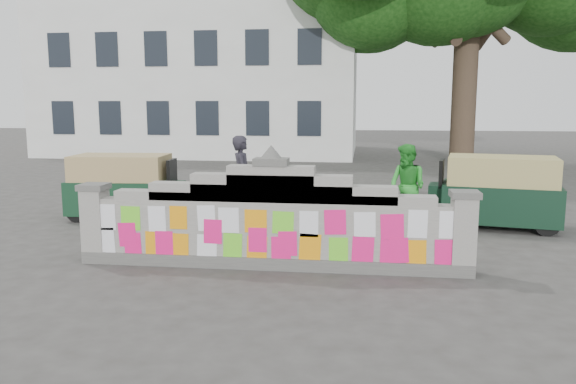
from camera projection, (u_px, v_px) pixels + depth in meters
name	position (u px, v px, depth m)	size (l,w,h in m)	color
ground	(272.00, 267.00, 9.21)	(100.00, 100.00, 0.00)	#383533
parapet_wall	(271.00, 223.00, 9.09)	(6.48, 0.44, 2.01)	#4C4C49
building	(210.00, 79.00, 31.03)	(16.00, 10.00, 8.90)	silver
cyclist_bike	(243.00, 206.00, 11.82)	(0.69, 1.98, 1.04)	black
cyclist_rider	(242.00, 189.00, 11.76)	(0.64, 0.42, 1.76)	#232129
pedestrian	(407.00, 187.00, 11.99)	(0.88, 0.69, 1.81)	green
rickshaw_left	(125.00, 186.00, 13.07)	(2.73, 1.41, 1.49)	#11331E
rickshaw_right	(497.00, 191.00, 12.08)	(2.87, 1.71, 1.54)	black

